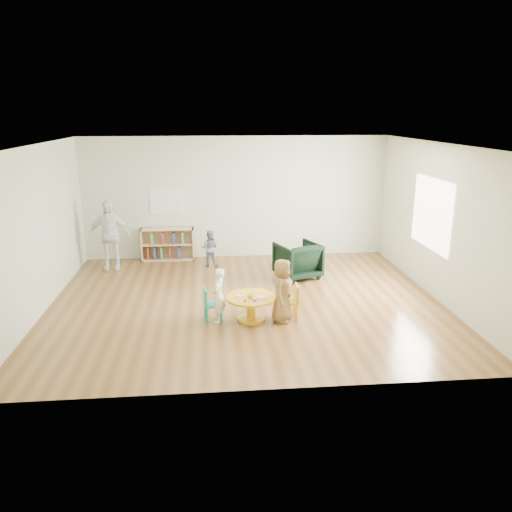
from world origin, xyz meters
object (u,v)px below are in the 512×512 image
Objects in this scene: armchair at (298,260)px; child_left at (218,295)px; toddler at (210,248)px; adult_caretaker at (109,235)px; activity_table at (251,304)px; kid_chair_right at (291,300)px; bookshelf at (167,244)px; kid_chair_left at (211,303)px; child_right at (282,291)px.

armchair is 0.90× the size of child_left.
toddler reaches higher than armchair.
toddler is 2.18m from adult_caretaker.
kid_chair_right is at bearing 2.61° from activity_table.
child_left is 3.82m from adult_caretaker.
adult_caretaker reaches higher than bookshelf.
kid_chair_right is 3.35m from toddler.
kid_chair_right is 0.63× the size of child_left.
activity_table is at bearing 94.92° from kid_chair_right.
activity_table is 0.56m from child_left.
adult_caretaker is at bearing -152.25° from kid_chair_left.
child_left reaches higher than bookshelf.
child_left is 0.86× the size of child_right.
activity_table is at bearing -50.00° from adult_caretaker.
bookshelf is 4.34m from child_right.
activity_table is 4.04m from bookshelf.
adult_caretaker reaches higher than child_left.
adult_caretaker is (-3.95, 0.93, 0.39)m from armchair.
kid_chair_right is 0.54× the size of child_right.
kid_chair_left is 1.20m from child_right.
child_left is 3.11m from toddler.
child_right reaches higher than bookshelf.
kid_chair_left is 0.61× the size of child_left.
bookshelf is 1.47× the size of toddler.
toddler is at bearing 41.05° from child_right.
child_left is at bearing -178.85° from activity_table.
toddler is (-1.80, 0.98, 0.04)m from armchair.
activity_table is at bearing 101.78° from child_right.
activity_table is 0.67m from kid_chair_left.
kid_chair_left is 0.68× the size of armchair.
kid_chair_right is at bearing -57.76° from bookshelf.
bookshelf is 3.20m from armchair.
toddler is at bearing -49.54° from armchair.
child_right is at bearing -46.07° from adult_caretaker.
bookshelf is (-0.97, 3.63, 0.07)m from kid_chair_left.
armchair is at bearing 130.69° from kid_chair_left.
child_right is at bearing -9.26° from activity_table.
adult_caretaker is at bearing 15.03° from toddler.
child_left is (-1.68, -2.13, 0.08)m from armchair.
bookshelf is (-1.64, 3.69, 0.08)m from activity_table.
activity_table is at bearing 115.64° from toddler.
child_right is (-0.17, -0.11, 0.22)m from kid_chair_right.
toddler is at bearing 102.01° from activity_table.
child_left is at bearing 94.27° from kid_chair_right.
kid_chair_right is at bearing 56.24° from armchair.
kid_chair_right is (0.67, 0.03, 0.02)m from activity_table.
adult_caretaker is at bearing 132.65° from activity_table.
kid_chair_right is at bearing 127.04° from toddler.
bookshelf is 1.32× the size of child_left.
adult_caretaker reaches higher than activity_table.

